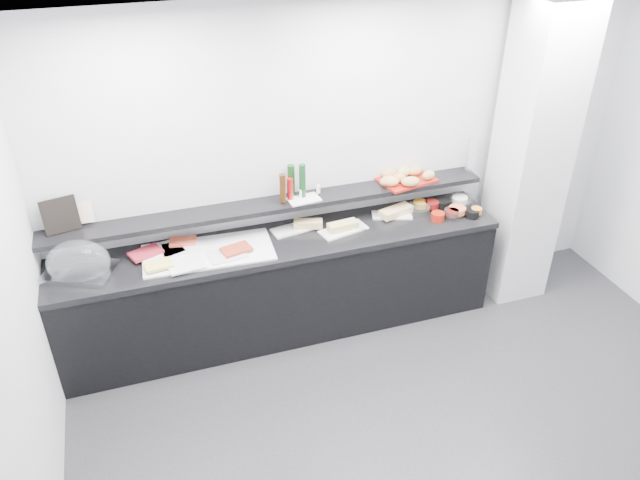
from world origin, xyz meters
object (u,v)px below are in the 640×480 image
object	(u,v)px
sandwich_plate_mid	(343,230)
bread_tray	(406,180)
carafe	(472,155)
framed_print	(60,215)
condiment_tray	(304,199)
cloche_base	(80,272)

from	to	relation	value
sandwich_plate_mid	bread_tray	world-z (taller)	bread_tray
bread_tray	carafe	distance (m)	0.63
framed_print	condiment_tray	distance (m)	1.83
cloche_base	framed_print	distance (m)	0.44
sandwich_plate_mid	bread_tray	distance (m)	0.73
framed_print	carafe	size ratio (longest dim) A/B	0.87
framed_print	carafe	bearing A→B (deg)	-13.54
cloche_base	bread_tray	bearing A→B (deg)	28.74
framed_print	carafe	world-z (taller)	carafe
cloche_base	framed_print	xyz separation A→B (m)	(-0.07, 0.24, 0.36)
framed_print	condiment_tray	bearing A→B (deg)	-15.90
sandwich_plate_mid	carafe	bearing A→B (deg)	-3.07
framed_print	bread_tray	size ratio (longest dim) A/B	0.57
sandwich_plate_mid	condiment_tray	xyz separation A→B (m)	(-0.28, 0.16, 0.25)
framed_print	condiment_tray	world-z (taller)	framed_print
cloche_base	condiment_tray	world-z (taller)	condiment_tray
bread_tray	framed_print	bearing A→B (deg)	167.26
sandwich_plate_mid	carafe	size ratio (longest dim) A/B	1.32
cloche_base	bread_tray	distance (m)	2.70
carafe	framed_print	bearing A→B (deg)	179.26
framed_print	bread_tray	xyz separation A→B (m)	(2.76, -0.04, -0.12)
carafe	bread_tray	bearing A→B (deg)	179.39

